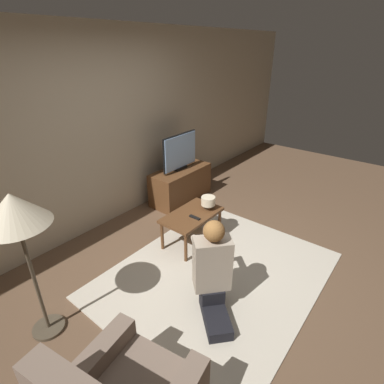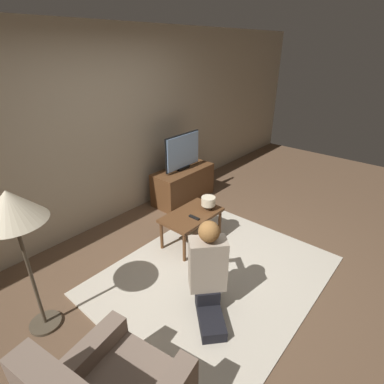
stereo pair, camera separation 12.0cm
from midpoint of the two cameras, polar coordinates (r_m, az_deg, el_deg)
name	(u,v)px [view 1 (the left image)]	position (r m, az deg, el deg)	size (l,w,h in m)	color
ground_plane	(217,275)	(3.51, 3.71, -15.47)	(10.00, 10.00, 0.00)	brown
wall_back	(97,133)	(4.16, -18.39, 10.56)	(10.00, 0.06, 2.60)	tan
rug	(217,274)	(3.51, 3.71, -15.37)	(2.50, 2.02, 0.02)	beige
tv_stand	(181,184)	(4.92, -2.87, 1.44)	(1.06, 0.46, 0.54)	brown
tv	(180,152)	(4.71, -3.05, 7.65)	(0.74, 0.08, 0.57)	black
coffee_table	(192,217)	(3.78, -0.95, -4.88)	(0.78, 0.46, 0.43)	brown
floor_lamp	(15,215)	(2.60, -31.83, -3.79)	(0.51, 0.51, 1.39)	#4C4233
person_kneeling	(213,269)	(2.84, 2.69, -14.38)	(0.74, 0.78, 0.98)	black
table_lamp	(208,202)	(3.82, 2.19, -1.86)	(0.18, 0.18, 0.17)	#4C3823
remote	(195,217)	(3.66, -0.41, -4.87)	(0.04, 0.15, 0.02)	black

